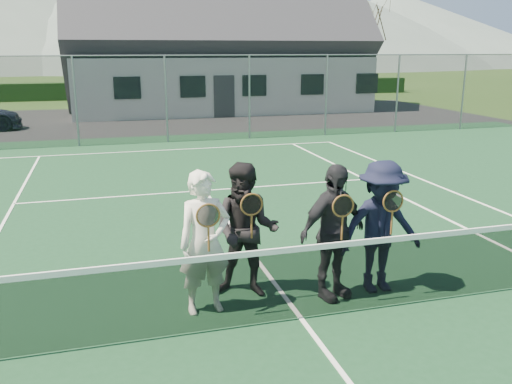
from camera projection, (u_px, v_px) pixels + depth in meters
ground at (151, 120)px, 25.23m from camera, size 220.00×220.00×0.00m
court_surface at (301, 319)px, 6.63m from camera, size 30.00×30.00×0.02m
tarmac_carpark at (61, 123)px, 24.18m from camera, size 40.00×12.00×0.01m
hedge_row at (134, 90)px, 36.26m from camera, size 40.00×1.20×1.10m
hill_centre at (222, 4)px, 97.44m from camera, size 120.00×120.00×22.00m
hill_east at (395, 29)px, 107.68m from camera, size 90.00×90.00×14.00m
court_markings at (301, 318)px, 6.62m from camera, size 11.03×23.83×0.01m
tennis_net at (302, 279)px, 6.49m from camera, size 11.68×0.08×1.10m
perimeter_fence at (166, 99)px, 18.80m from camera, size 30.07×0.07×3.02m
clubhouse at (216, 34)px, 28.98m from camera, size 15.60×8.20×7.70m
tree_c at (159, 9)px, 36.37m from camera, size 3.20×3.20×7.77m
tree_d at (299, 12)px, 39.00m from camera, size 3.20×3.20×7.77m
tree_e at (374, 13)px, 40.58m from camera, size 3.20×3.20×7.77m
player_a at (205, 243)px, 6.61m from camera, size 0.70×0.54×1.80m
player_b at (246, 231)px, 7.05m from camera, size 1.08×0.98×1.80m
player_c at (333, 232)px, 6.99m from camera, size 1.14×0.76×1.80m
player_d at (381, 227)px, 7.20m from camera, size 1.17×0.67×1.80m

